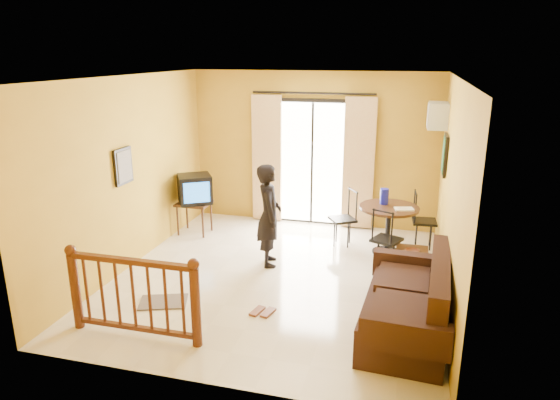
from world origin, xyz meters
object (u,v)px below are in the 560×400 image
(dining_table, at_px, (389,216))
(coffee_table, at_px, (411,263))
(standing_person, at_px, (269,215))
(sofa, at_px, (411,306))
(television, at_px, (195,189))

(dining_table, height_order, coffee_table, dining_table)
(coffee_table, height_order, standing_person, standing_person)
(dining_table, xyz_separation_m, sofa, (0.40, -2.37, -0.28))
(dining_table, bearing_deg, coffee_table, -66.44)
(television, xyz_separation_m, coffee_table, (3.72, -0.94, -0.58))
(coffee_table, relative_size, standing_person, 0.53)
(television, distance_m, standing_person, 1.88)
(standing_person, bearing_deg, sofa, -143.52)
(sofa, bearing_deg, dining_table, 102.82)
(sofa, relative_size, standing_person, 1.26)
(television, distance_m, sofa, 4.48)
(standing_person, bearing_deg, coffee_table, -108.17)
(television, height_order, coffee_table, television)
(television, distance_m, dining_table, 3.34)
(dining_table, height_order, standing_person, standing_person)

